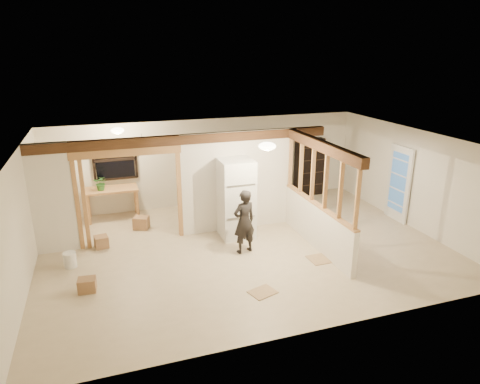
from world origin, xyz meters
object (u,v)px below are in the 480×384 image
object	(u,v)px
bookshelf	(309,167)
refrigerator	(236,198)
shop_vac	(55,215)
work_table	(113,203)
woman	(244,222)

from	to	relation	value
bookshelf	refrigerator	bearing A→B (deg)	-143.90
shop_vac	bookshelf	world-z (taller)	bookshelf
shop_vac	bookshelf	distance (m)	7.39
shop_vac	bookshelf	xyz separation A→B (m)	(7.36, 0.37, 0.55)
refrigerator	work_table	xyz separation A→B (m)	(-2.81, 2.10, -0.53)
work_table	refrigerator	bearing A→B (deg)	-36.98
refrigerator	bookshelf	world-z (taller)	refrigerator
work_table	shop_vac	size ratio (longest dim) A/B	2.02
refrigerator	shop_vac	size ratio (longest dim) A/B	2.85
work_table	bookshelf	world-z (taller)	bookshelf
work_table	shop_vac	world-z (taller)	work_table
woman	refrigerator	bearing A→B (deg)	-110.26
woman	shop_vac	xyz separation A→B (m)	(-4.12, 2.82, -0.40)
refrigerator	bookshelf	distance (m)	3.86
woman	work_table	world-z (taller)	woman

